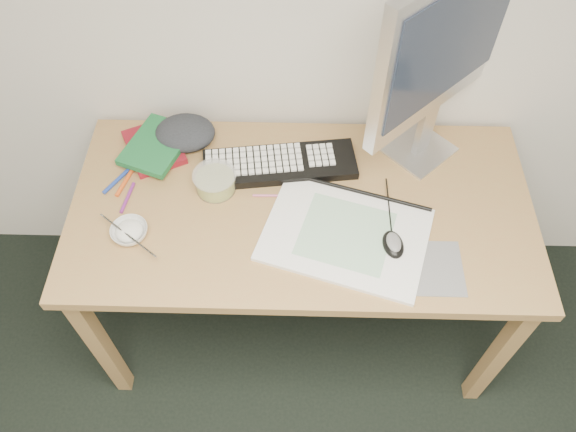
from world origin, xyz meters
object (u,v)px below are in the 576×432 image
keyboard (280,164)px  rice_bowl (130,232)px  desk (301,221)px  sketchpad (345,235)px  monitor (448,47)px

keyboard → rice_bowl: (-0.42, -0.27, 0.00)m
keyboard → rice_bowl: 0.50m
rice_bowl → desk: bearing=13.8°
keyboard → rice_bowl: size_ratio=4.48×
desk → rice_bowl: 0.52m
sketchpad → rice_bowl: size_ratio=4.31×
sketchpad → monitor: size_ratio=0.71×
desk → monitor: (0.38, 0.23, 0.49)m
desk → sketchpad: (0.13, -0.11, 0.09)m
desk → keyboard: size_ratio=2.91×
desk → monitor: 0.66m
desk → sketchpad: bearing=-40.4°
sketchpad → desk: bearing=156.5°
desk → sketchpad: 0.19m
desk → keyboard: 0.19m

